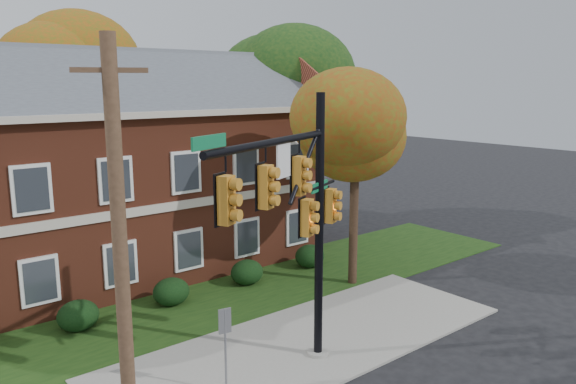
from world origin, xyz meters
TOP-DOWN VIEW (x-y plane):
  - ground at (0.00, 0.00)m, footprint 120.00×120.00m
  - sidewalk at (0.00, 1.00)m, footprint 14.00×5.00m
  - grass_strip at (0.00, 6.00)m, footprint 30.00×6.00m
  - apartment_building at (-2.00, 11.95)m, footprint 18.80×8.80m
  - hedge_left at (-5.50, 6.70)m, footprint 1.40×1.26m
  - hedge_center at (-2.00, 6.70)m, footprint 1.40×1.26m
  - hedge_right at (1.50, 6.70)m, footprint 1.40×1.26m
  - hedge_far_right at (5.00, 6.70)m, footprint 1.40×1.26m
  - tree_near_right at (5.22, 3.87)m, footprint 4.50×4.25m
  - tree_right_rear at (9.31, 12.81)m, footprint 6.30×5.95m
  - tree_far_rear at (-0.66, 19.79)m, footprint 6.84×6.46m
  - traffic_signal at (-1.79, -0.44)m, footprint 6.65×3.10m
  - utility_pole at (-7.00, -1.00)m, footprint 1.36×0.66m
  - sign_post at (-3.80, 0.16)m, footprint 0.36×0.10m

SIDE VIEW (x-z plane):
  - ground at x=0.00m, z-range 0.00..0.00m
  - grass_strip at x=0.00m, z-range 0.00..0.04m
  - sidewalk at x=0.00m, z-range 0.00..0.08m
  - hedge_left at x=-5.50m, z-range 0.00..1.05m
  - hedge_center at x=-2.00m, z-range 0.00..1.05m
  - hedge_right at x=1.50m, z-range 0.00..1.05m
  - hedge_far_right at x=5.00m, z-range 0.00..1.05m
  - sign_post at x=-3.80m, z-range 0.44..2.89m
  - utility_pole at x=-7.00m, z-range 0.07..9.31m
  - traffic_signal at x=-1.79m, z-range 0.97..9.00m
  - apartment_building at x=-2.00m, z-range 0.12..9.86m
  - tree_near_right at x=5.22m, z-range 2.38..10.96m
  - tree_right_rear at x=9.31m, z-range 2.81..13.43m
  - tree_far_rear at x=-0.66m, z-range 3.08..14.60m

